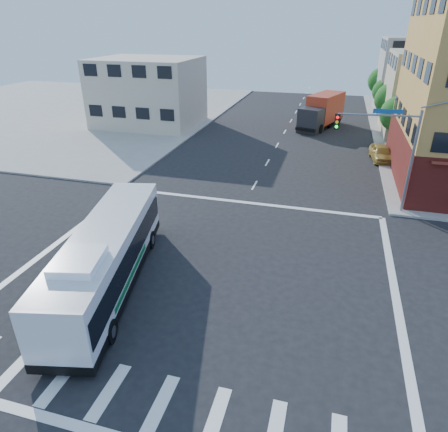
# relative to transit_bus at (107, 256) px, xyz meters

# --- Properties ---
(ground) EXTENTS (120.00, 120.00, 0.00)m
(ground) POSITION_rel_transit_bus_xyz_m (4.17, 2.28, -1.73)
(ground) COLOR black
(ground) RESTS_ON ground
(sidewalk_nw) EXTENTS (50.00, 50.00, 0.15)m
(sidewalk_nw) POSITION_rel_transit_bus_xyz_m (-30.83, 37.28, -1.65)
(sidewalk_nw) COLOR gray
(sidewalk_nw) RESTS_ON ground
(building_east_near) EXTENTS (12.06, 10.06, 9.00)m
(building_east_near) POSITION_rel_transit_bus_xyz_m (21.15, 36.26, 2.78)
(building_east_near) COLOR tan
(building_east_near) RESTS_ON ground
(building_east_far) EXTENTS (12.06, 10.06, 10.00)m
(building_east_far) POSITION_rel_transit_bus_xyz_m (21.15, 50.26, 3.28)
(building_east_far) COLOR #999994
(building_east_far) RESTS_ON ground
(building_west) EXTENTS (12.06, 10.06, 8.00)m
(building_west) POSITION_rel_transit_bus_xyz_m (-12.85, 32.26, 2.28)
(building_west) COLOR beige
(building_west) RESTS_ON ground
(signal_mast_ne) EXTENTS (7.91, 1.13, 8.07)m
(signal_mast_ne) POSITION_rel_transit_bus_xyz_m (13.25, 12.90, 3.25)
(signal_mast_ne) COLOR gray
(signal_mast_ne) RESTS_ON ground
(street_tree_a) EXTENTS (3.60, 3.60, 5.53)m
(street_tree_a) POSITION_rel_transit_bus_xyz_m (16.08, 30.21, 1.86)
(street_tree_a) COLOR #332212
(street_tree_a) RESTS_ON ground
(street_tree_b) EXTENTS (3.80, 3.80, 5.79)m
(street_tree_b) POSITION_rel_transit_bus_xyz_m (16.08, 38.21, 2.02)
(street_tree_b) COLOR #332212
(street_tree_b) RESTS_ON ground
(street_tree_c) EXTENTS (3.40, 3.40, 5.29)m
(street_tree_c) POSITION_rel_transit_bus_xyz_m (16.08, 46.21, 1.73)
(street_tree_c) COLOR #332212
(street_tree_c) RESTS_ON ground
(street_tree_d) EXTENTS (4.00, 4.00, 6.03)m
(street_tree_d) POSITION_rel_transit_bus_xyz_m (16.08, 54.20, 2.15)
(street_tree_d) COLOR #332212
(street_tree_d) RESTS_ON ground
(transit_bus) EXTENTS (5.09, 12.21, 3.54)m
(transit_bus) POSITION_rel_transit_bus_xyz_m (0.00, 0.00, 0.00)
(transit_bus) COLOR black
(transit_bus) RESTS_ON ground
(box_truck) EXTENTS (5.30, 9.06, 3.93)m
(box_truck) POSITION_rel_transit_bus_xyz_m (8.12, 36.67, 0.18)
(box_truck) COLOR #242529
(box_truck) RESTS_ON ground
(parked_car) EXTENTS (2.24, 4.46, 1.46)m
(parked_car) POSITION_rel_transit_bus_xyz_m (14.40, 24.81, -1.00)
(parked_car) COLOR #B49039
(parked_car) RESTS_ON ground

